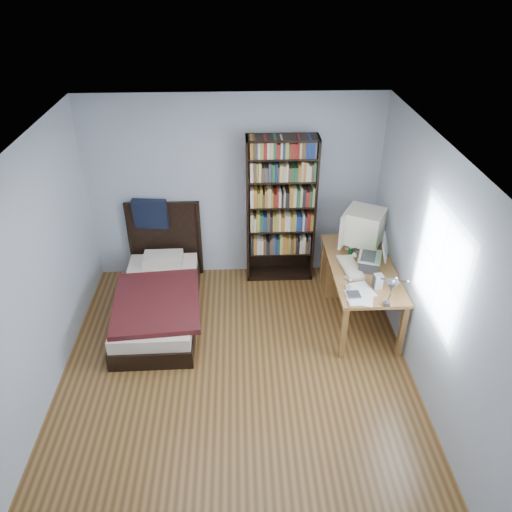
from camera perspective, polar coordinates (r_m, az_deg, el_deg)
name	(u,v)px	position (r m, az deg, el deg)	size (l,w,h in m)	color
room	(237,281)	(4.74, -2.16, -2.88)	(4.20, 4.24, 2.50)	#583719
desk	(352,269)	(6.55, 10.93, -1.43)	(0.75, 1.56, 0.73)	brown
crt_monitor	(362,227)	(6.26, 12.04, 3.28)	(0.63, 0.58, 0.53)	beige
laptop	(371,260)	(5.96, 13.02, -0.45)	(0.42, 0.40, 0.41)	#2D2D30
desk_lamp	(391,287)	(4.85, 15.22, -3.48)	(0.24, 0.53, 0.62)	#99999E
keyboard	(350,267)	(5.96, 10.73, -1.26)	(0.20, 0.50, 0.03)	beige
speaker	(378,281)	(5.66, 13.76, -2.83)	(0.09, 0.09, 0.17)	#959497
soda_can	(351,251)	(6.20, 10.77, 0.56)	(0.06, 0.06, 0.11)	#073416
mouse	(354,255)	(6.20, 11.18, 0.12)	(0.07, 0.12, 0.04)	silver
phone_silver	(348,279)	(5.76, 10.49, -2.57)	(0.05, 0.11, 0.02)	silver
phone_grey	(348,288)	(5.61, 10.50, -3.64)	(0.05, 0.10, 0.02)	#959497
external_drive	(354,295)	(5.51, 11.12, -4.42)	(0.13, 0.13, 0.03)	#959497
bookshelf	(281,211)	(6.56, 2.84, 5.17)	(0.90, 0.30, 2.00)	black
bed	(159,296)	(6.33, -11.04, -4.50)	(1.09, 2.02, 1.16)	black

